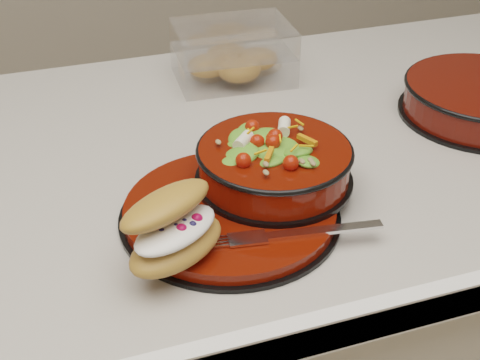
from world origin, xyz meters
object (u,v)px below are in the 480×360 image
object	(u,v)px
island_counter	(303,340)
croissant	(174,228)
pastry_box	(233,55)
dinner_plate	(231,212)
fork	(301,233)
salad_bowl	(274,159)

from	to	relation	value
island_counter	croissant	bearing A→B (deg)	-139.84
island_counter	pastry_box	size ratio (longest dim) A/B	6.09
pastry_box	dinner_plate	bearing A→B (deg)	-104.74
dinner_plate	island_counter	bearing A→B (deg)	40.80
island_counter	fork	bearing A→B (deg)	-118.57
island_counter	fork	size ratio (longest dim) A/B	6.80
pastry_box	island_counter	bearing A→B (deg)	-71.18
dinner_plate	salad_bowl	xyz separation A→B (m)	(0.07, 0.03, 0.04)
fork	pastry_box	bearing A→B (deg)	-0.28
island_counter	salad_bowl	distance (m)	0.53
dinner_plate	fork	world-z (taller)	fork
dinner_plate	pastry_box	size ratio (longest dim) A/B	1.34
island_counter	croissant	world-z (taller)	croissant
island_counter	pastry_box	bearing A→B (deg)	104.99
salad_bowl	fork	world-z (taller)	salad_bowl
dinner_plate	pastry_box	world-z (taller)	pastry_box
dinner_plate	croissant	bearing A→B (deg)	-141.33
salad_bowl	fork	size ratio (longest dim) A/B	1.11
croissant	pastry_box	size ratio (longest dim) A/B	0.70
dinner_plate	croissant	distance (m)	0.12
croissant	fork	xyz separation A→B (m)	(0.14, -0.01, -0.03)
salad_bowl	croissant	size ratio (longest dim) A/B	1.43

